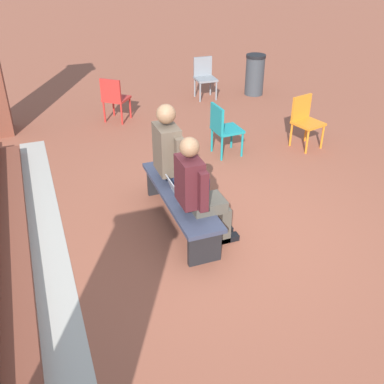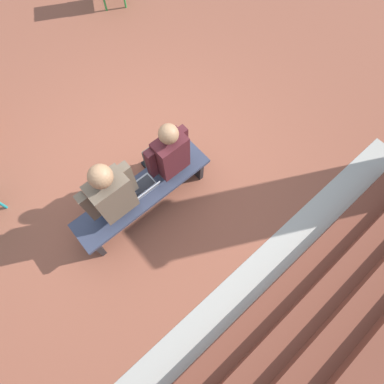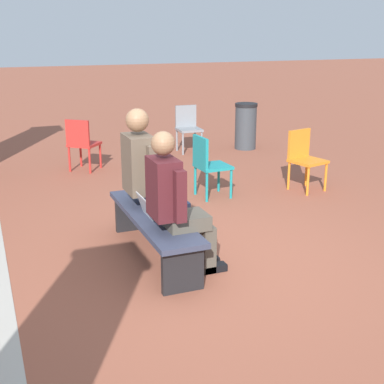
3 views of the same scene
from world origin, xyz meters
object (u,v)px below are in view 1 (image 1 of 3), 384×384
object	(u,v)px
plastic_chair_by_pillar	(223,127)
plastic_chair_near_bench_left	(114,97)
plastic_chair_far_left	(305,118)
plastic_chair_far_right	(204,75)
litter_bin	(255,75)
person_adult	(176,157)
bench	(180,199)
person_student	(199,189)
laptop	(180,190)

from	to	relation	value
plastic_chair_by_pillar	plastic_chair_near_bench_left	distance (m)	2.41
plastic_chair_by_pillar	plastic_chair_far_left	xyz separation A→B (m)	(-0.15, -1.41, 0.00)
plastic_chair_by_pillar	plastic_chair_far_left	distance (m)	1.41
plastic_chair_far_right	litter_bin	bearing A→B (deg)	-99.84
plastic_chair_by_pillar	plastic_chair_far_right	bearing A→B (deg)	-16.02
litter_bin	plastic_chair_by_pillar	bearing A→B (deg)	143.60
person_adult	plastic_chair_far_right	size ratio (longest dim) A/B	1.72
bench	plastic_chair_near_bench_left	xyz separation A→B (m)	(3.65, 0.01, 0.13)
person_student	laptop	distance (m)	0.47
plastic_chair_far_right	bench	bearing A→B (deg)	154.61
plastic_chair_far_left	litter_bin	world-z (taller)	litter_bin
plastic_chair_by_pillar	plastic_chair_near_bench_left	size ratio (longest dim) A/B	1.00
person_student	plastic_chair_near_bench_left	xyz separation A→B (m)	(4.10, 0.08, -0.24)
plastic_chair_far_left	person_student	bearing A→B (deg)	126.21
person_student	plastic_chair_near_bench_left	distance (m)	4.10
plastic_chair_far_right	laptop	bearing A→B (deg)	154.66
person_student	plastic_chair_far_right	distance (m)	5.23
laptop	plastic_chair_far_left	distance (m)	3.10
plastic_chair_by_pillar	litter_bin	xyz separation A→B (m)	(2.56, -1.89, -0.05)
plastic_chair_by_pillar	bench	bearing A→B (deg)	141.58
laptop	person_student	bearing A→B (deg)	-169.03
plastic_chair_far_left	litter_bin	xyz separation A→B (m)	(2.71, -0.48, -0.05)
person_student	litter_bin	size ratio (longest dim) A/B	1.57
litter_bin	bench	bearing A→B (deg)	142.80
person_student	plastic_chair_near_bench_left	bearing A→B (deg)	1.13
person_student	plastic_chair_by_pillar	world-z (taller)	person_student
bench	plastic_chair_far_left	distance (m)	3.07
person_adult	plastic_chair_near_bench_left	world-z (taller)	person_adult
bench	plastic_chair_far_right	xyz separation A→B (m)	(4.37, -2.07, 0.13)
plastic_chair_by_pillar	plastic_chair_far_right	xyz separation A→B (m)	(2.75, -0.79, 0.00)
bench	person_student	bearing A→B (deg)	-171.37
person_adult	laptop	distance (m)	0.45
person_student	plastic_chair_by_pillar	distance (m)	2.41
person_adult	plastic_chair_far_left	bearing A→B (deg)	-66.41
person_adult	plastic_chair_by_pillar	world-z (taller)	person_adult
person_adult	plastic_chair_by_pillar	distance (m)	1.79
plastic_chair_near_bench_left	person_student	bearing A→B (deg)	-178.87
person_student	plastic_chair_far_right	world-z (taller)	person_student
person_adult	plastic_chair_far_left	size ratio (longest dim) A/B	1.72
plastic_chair_by_pillar	litter_bin	bearing A→B (deg)	-36.40
bench	plastic_chair_near_bench_left	world-z (taller)	plastic_chair_near_bench_left
person_student	plastic_chair_far_left	xyz separation A→B (m)	(1.92, -2.62, -0.24)
bench	person_adult	distance (m)	0.53
litter_bin	plastic_chair_far_left	bearing A→B (deg)	169.89
plastic_chair_near_bench_left	plastic_chair_far_left	size ratio (longest dim) A/B	1.00
laptop	litter_bin	world-z (taller)	litter_bin
laptop	plastic_chair_near_bench_left	size ratio (longest dim) A/B	0.38
laptop	plastic_chair_by_pillar	bearing A→B (deg)	-38.09
person_adult	plastic_chair_far_left	distance (m)	2.87
plastic_chair_by_pillar	plastic_chair_near_bench_left	world-z (taller)	same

